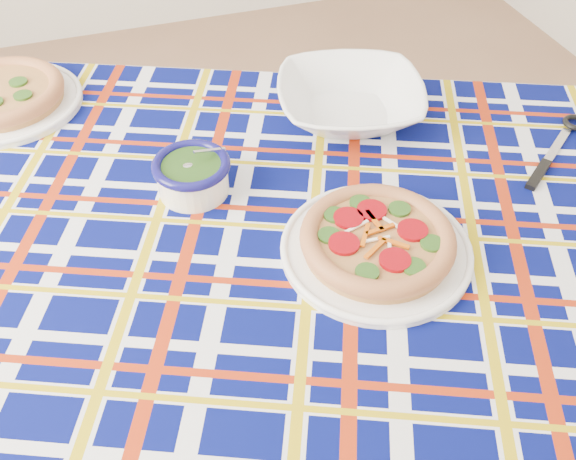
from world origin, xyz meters
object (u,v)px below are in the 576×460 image
object	(u,v)px
main_focaccia_plate	(377,240)
pesto_bowl	(192,173)
dining_table	(272,278)
serving_bowl	(350,100)

from	to	relation	value
main_focaccia_plate	pesto_bowl	distance (m)	0.36
dining_table	main_focaccia_plate	bearing A→B (deg)	-1.43
main_focaccia_plate	serving_bowl	world-z (taller)	serving_bowl
main_focaccia_plate	pesto_bowl	world-z (taller)	pesto_bowl
main_focaccia_plate	pesto_bowl	size ratio (longest dim) A/B	2.32
pesto_bowl	serving_bowl	size ratio (longest dim) A/B	0.47
main_focaccia_plate	serving_bowl	distance (m)	0.41
dining_table	main_focaccia_plate	world-z (taller)	main_focaccia_plate
serving_bowl	pesto_bowl	bearing A→B (deg)	-159.41
dining_table	pesto_bowl	size ratio (longest dim) A/B	14.36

